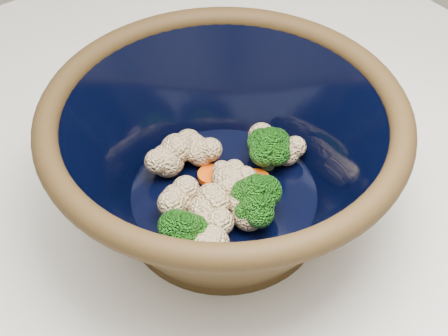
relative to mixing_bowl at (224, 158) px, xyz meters
name	(u,v)px	position (x,y,z in m)	size (l,w,h in m)	color
mixing_bowl	(224,158)	(0.00, 0.00, 0.00)	(0.33, 0.33, 0.14)	black
vegetable_pile	(227,186)	(0.00, -0.01, -0.03)	(0.18, 0.15, 0.05)	#608442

